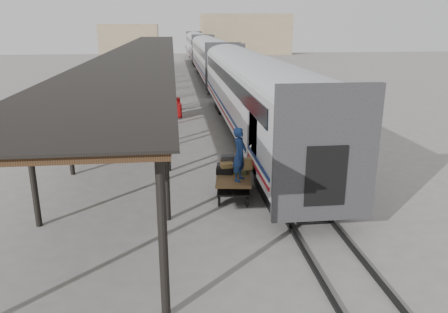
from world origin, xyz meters
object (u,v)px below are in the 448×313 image
luggage_tug (175,108)px  pedestrian (161,101)px  baggage_cart (233,180)px  porter (240,154)px

luggage_tug → pedestrian: (-0.96, 1.03, 0.34)m
baggage_cart → luggage_tug: size_ratio=1.71×
luggage_tug → pedestrian: bearing=128.7°
porter → baggage_cart: bearing=40.1°
baggage_cart → pedestrian: pedestrian is taller
porter → pedestrian: (-3.17, 16.45, -0.90)m
luggage_tug → pedestrian: pedestrian is taller
luggage_tug → porter: 15.62m
baggage_cart → luggage_tug: 14.91m
baggage_cart → porter: size_ratio=1.33×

